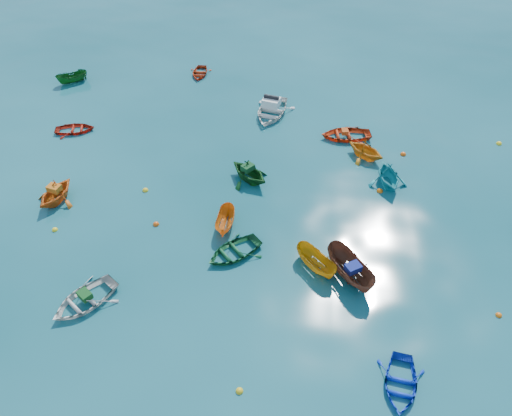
# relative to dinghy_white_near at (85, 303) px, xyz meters

# --- Properties ---
(ground) EXTENTS (160.00, 160.00, 0.00)m
(ground) POSITION_rel_dinghy_white_near_xyz_m (7.49, 2.33, 0.00)
(ground) COLOR #0A414A
(ground) RESTS_ON ground
(dinghy_white_near) EXTENTS (3.93, 4.12, 0.70)m
(dinghy_white_near) POSITION_rel_dinghy_white_near_xyz_m (0.00, 0.00, 0.00)
(dinghy_white_near) COLOR beige
(dinghy_white_near) RESTS_ON ground
(sampan_brown_mid) EXTENTS (3.05, 3.67, 1.36)m
(sampan_brown_mid) POSITION_rel_dinghy_white_near_xyz_m (12.75, 3.10, 0.00)
(sampan_brown_mid) COLOR brown
(sampan_brown_mid) RESTS_ON ground
(dinghy_blue_se) EXTENTS (2.45, 3.14, 0.60)m
(dinghy_blue_se) POSITION_rel_dinghy_white_near_xyz_m (14.72, -2.65, 0.00)
(dinghy_blue_se) COLOR #0F34C6
(dinghy_blue_se) RESTS_ON ground
(dinghy_orange_w) EXTENTS (3.00, 3.28, 1.47)m
(dinghy_orange_w) POSITION_rel_dinghy_white_near_xyz_m (-4.41, 7.08, 0.00)
(dinghy_orange_w) COLOR #D75C14
(dinghy_orange_w) RESTS_ON ground
(sampan_yellow_mid) EXTENTS (2.66, 2.78, 1.08)m
(sampan_yellow_mid) POSITION_rel_dinghy_white_near_xyz_m (11.04, 3.52, 0.00)
(sampan_yellow_mid) COLOR #C68911
(sampan_yellow_mid) RESTS_ON ground
(dinghy_green_e) EXTENTS (3.83, 3.77, 0.65)m
(dinghy_green_e) POSITION_rel_dinghy_white_near_xyz_m (6.68, 4.00, 0.00)
(dinghy_green_e) COLOR #14562D
(dinghy_green_e) RESTS_ON ground
(dinghy_cyan_se) EXTENTS (2.94, 3.25, 1.49)m
(dinghy_cyan_se) POSITION_rel_dinghy_white_near_xyz_m (15.25, 10.97, 0.00)
(dinghy_cyan_se) COLOR teal
(dinghy_cyan_se) RESTS_ON ground
(dinghy_red_nw) EXTENTS (3.11, 2.55, 0.56)m
(dinghy_red_nw) POSITION_rel_dinghy_white_near_xyz_m (-6.22, 14.38, 0.00)
(dinghy_red_nw) COLOR #A71D0D
(dinghy_red_nw) RESTS_ON ground
(sampan_orange_n) EXTENTS (1.01, 2.57, 0.99)m
(sampan_orange_n) POSITION_rel_dinghy_white_near_xyz_m (5.92, 6.01, 0.00)
(sampan_orange_n) COLOR orange
(sampan_orange_n) RESTS_ON ground
(dinghy_green_n) EXTENTS (3.78, 3.73, 1.51)m
(dinghy_green_n) POSITION_rel_dinghy_white_near_xyz_m (6.69, 10.33, 0.00)
(dinghy_green_n) COLOR #104817
(dinghy_green_n) RESTS_ON ground
(dinghy_red_ne) EXTENTS (3.78, 2.96, 0.71)m
(dinghy_red_ne) POSITION_rel_dinghy_white_near_xyz_m (12.78, 15.80, 0.00)
(dinghy_red_ne) COLOR red
(dinghy_red_ne) RESTS_ON ground
(dinghy_red_far) EXTENTS (1.89, 2.59, 0.53)m
(dinghy_red_far) POSITION_rel_dinghy_white_near_xyz_m (0.83, 23.81, 0.00)
(dinghy_red_far) COLOR #B5300F
(dinghy_red_far) RESTS_ON ground
(dinghy_orange_far) EXTENTS (3.48, 3.42, 1.39)m
(dinghy_orange_far) POSITION_rel_dinghy_white_near_xyz_m (14.00, 13.62, 0.00)
(dinghy_orange_far) COLOR orange
(dinghy_orange_far) RESTS_ON ground
(sampan_green_far) EXTENTS (2.58, 2.27, 0.97)m
(sampan_green_far) POSITION_rel_dinghy_white_near_xyz_m (-9.15, 21.30, 0.00)
(sampan_green_far) COLOR #124F18
(sampan_green_far) RESTS_ON ground
(motorboat_white) EXTENTS (3.85, 4.72, 1.46)m
(motorboat_white) POSITION_rel_dinghy_white_near_xyz_m (7.35, 18.23, 0.00)
(motorboat_white) COLOR silver
(motorboat_white) RESTS_ON ground
(tarp_green_a) EXTENTS (0.83, 0.80, 0.32)m
(tarp_green_a) POSITION_rel_dinghy_white_near_xyz_m (0.06, 0.08, 0.51)
(tarp_green_a) COLOR #124A1A
(tarp_green_a) RESTS_ON dinghy_white_near
(tarp_blue_a) EXTENTS (0.93, 0.88, 0.36)m
(tarp_blue_a) POSITION_rel_dinghy_white_near_xyz_m (12.83, 2.98, 0.86)
(tarp_blue_a) COLOR navy
(tarp_blue_a) RESTS_ON sampan_brown_mid
(tarp_orange_a) EXTENTS (0.86, 0.73, 0.36)m
(tarp_orange_a) POSITION_rel_dinghy_white_near_xyz_m (-4.40, 7.13, 0.91)
(tarp_orange_a) COLOR #CE6615
(tarp_orange_a) RESTS_ON dinghy_orange_w
(tarp_green_b) EXTENTS (0.89, 0.92, 0.36)m
(tarp_green_b) POSITION_rel_dinghy_white_near_xyz_m (6.62, 10.39, 0.93)
(tarp_green_b) COLOR #10411C
(tarp_green_b) RESTS_ON dinghy_green_n
(tarp_orange_b) EXTENTS (0.52, 0.64, 0.28)m
(tarp_orange_b) POSITION_rel_dinghy_white_near_xyz_m (12.68, 15.78, 0.50)
(tarp_orange_b) COLOR #BE4513
(tarp_orange_b) RESTS_ON dinghy_red_ne
(buoy_ye_a) EXTENTS (0.33, 0.33, 0.33)m
(buoy_ye_a) POSITION_rel_dinghy_white_near_xyz_m (8.06, -3.66, 0.00)
(buoy_ye_a) COLOR gold
(buoy_ye_a) RESTS_ON ground
(buoy_or_b) EXTENTS (0.30, 0.30, 0.30)m
(buoy_or_b) POSITION_rel_dinghy_white_near_xyz_m (19.73, 1.53, 0.00)
(buoy_or_b) COLOR orange
(buoy_or_b) RESTS_ON ground
(buoy_ye_b) EXTENTS (0.32, 0.32, 0.32)m
(buoy_ye_b) POSITION_rel_dinghy_white_near_xyz_m (-3.54, 4.64, 0.00)
(buoy_ye_b) COLOR yellow
(buoy_ye_b) RESTS_ON ground
(buoy_or_c) EXTENTS (0.36, 0.36, 0.36)m
(buoy_or_c) POSITION_rel_dinghy_white_near_xyz_m (1.97, 5.72, 0.00)
(buoy_or_c) COLOR #D34C0B
(buoy_or_c) RESTS_ON ground
(buoy_ye_c) EXTENTS (0.30, 0.30, 0.30)m
(buoy_ye_c) POSITION_rel_dinghy_white_near_xyz_m (7.12, 9.96, 0.00)
(buoy_ye_c) COLOR yellow
(buoy_ye_c) RESTS_ON ground
(buoy_or_d) EXTENTS (0.39, 0.39, 0.39)m
(buoy_or_d) POSITION_rel_dinghy_white_near_xyz_m (16.57, 14.18, 0.00)
(buoy_or_d) COLOR #F3580D
(buoy_or_d) RESTS_ON ground
(buoy_ye_d) EXTENTS (0.36, 0.36, 0.36)m
(buoy_ye_d) POSITION_rel_dinghy_white_near_xyz_m (0.54, 8.57, 0.00)
(buoy_ye_d) COLOR yellow
(buoy_ye_d) RESTS_ON ground
(buoy_or_e) EXTENTS (0.38, 0.38, 0.38)m
(buoy_or_e) POSITION_rel_dinghy_white_near_xyz_m (14.76, 10.15, 0.00)
(buoy_or_e) COLOR #D75A0B
(buoy_or_e) RESTS_ON ground
(buoy_ye_e) EXTENTS (0.38, 0.38, 0.38)m
(buoy_ye_e) POSITION_rel_dinghy_white_near_xyz_m (23.22, 16.21, 0.00)
(buoy_ye_e) COLOR yellow
(buoy_ye_e) RESTS_ON ground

